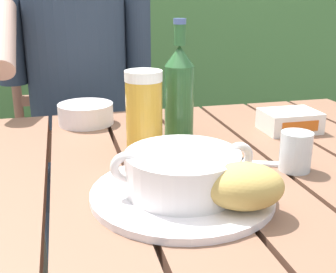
{
  "coord_description": "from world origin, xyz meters",
  "views": [
    {
      "loc": [
        -0.17,
        -0.75,
        1.04
      ],
      "look_at": [
        0.0,
        -0.05,
        0.8
      ],
      "focal_mm": 46.12,
      "sensor_mm": 36.0,
      "label": 1
    }
  ],
  "objects_px": {
    "table_knife": "(250,163)",
    "diner_bowl": "(86,114)",
    "beer_bottle": "(179,90)",
    "water_glass_small": "(296,151)",
    "butter_tub": "(290,121)",
    "soup_bowl": "(184,170)",
    "beer_glass": "(144,111)",
    "person_eating": "(79,96)",
    "chair_near_diner": "(81,145)",
    "serving_plate": "(184,193)",
    "bread_roll": "(243,186)"
  },
  "relations": [
    {
      "from": "beer_bottle",
      "to": "water_glass_small",
      "type": "relative_size",
      "value": 3.59
    },
    {
      "from": "serving_plate",
      "to": "table_knife",
      "type": "bearing_deg",
      "value": 32.39
    },
    {
      "from": "beer_bottle",
      "to": "water_glass_small",
      "type": "bearing_deg",
      "value": -57.61
    },
    {
      "from": "serving_plate",
      "to": "butter_tub",
      "type": "distance_m",
      "value": 0.44
    },
    {
      "from": "serving_plate",
      "to": "person_eating",
      "type": "bearing_deg",
      "value": 99.09
    },
    {
      "from": "bread_roll",
      "to": "beer_glass",
      "type": "bearing_deg",
      "value": 105.08
    },
    {
      "from": "beer_bottle",
      "to": "chair_near_diner",
      "type": "bearing_deg",
      "value": 106.06
    },
    {
      "from": "soup_bowl",
      "to": "diner_bowl",
      "type": "bearing_deg",
      "value": 105.21
    },
    {
      "from": "water_glass_small",
      "to": "butter_tub",
      "type": "height_order",
      "value": "water_glass_small"
    },
    {
      "from": "soup_bowl",
      "to": "water_glass_small",
      "type": "height_order",
      "value": "soup_bowl"
    },
    {
      "from": "person_eating",
      "to": "beer_glass",
      "type": "height_order",
      "value": "person_eating"
    },
    {
      "from": "diner_bowl",
      "to": "butter_tub",
      "type": "bearing_deg",
      "value": -20.92
    },
    {
      "from": "beer_glass",
      "to": "water_glass_small",
      "type": "distance_m",
      "value": 0.31
    },
    {
      "from": "chair_near_diner",
      "to": "diner_bowl",
      "type": "distance_m",
      "value": 0.6
    },
    {
      "from": "serving_plate",
      "to": "beer_glass",
      "type": "bearing_deg",
      "value": 94.33
    },
    {
      "from": "table_knife",
      "to": "serving_plate",
      "type": "bearing_deg",
      "value": -147.61
    },
    {
      "from": "beer_bottle",
      "to": "diner_bowl",
      "type": "bearing_deg",
      "value": 141.79
    },
    {
      "from": "serving_plate",
      "to": "diner_bowl",
      "type": "bearing_deg",
      "value": 105.21
    },
    {
      "from": "table_knife",
      "to": "diner_bowl",
      "type": "distance_m",
      "value": 0.46
    },
    {
      "from": "chair_near_diner",
      "to": "beer_glass",
      "type": "distance_m",
      "value": 0.83
    },
    {
      "from": "soup_bowl",
      "to": "beer_glass",
      "type": "height_order",
      "value": "beer_glass"
    },
    {
      "from": "soup_bowl",
      "to": "butter_tub",
      "type": "relative_size",
      "value": 1.8
    },
    {
      "from": "soup_bowl",
      "to": "butter_tub",
      "type": "xyz_separation_m",
      "value": [
        0.34,
        0.28,
        -0.02
      ]
    },
    {
      "from": "table_knife",
      "to": "chair_near_diner",
      "type": "bearing_deg",
      "value": 107.74
    },
    {
      "from": "chair_near_diner",
      "to": "table_knife",
      "type": "bearing_deg",
      "value": -72.26
    },
    {
      "from": "bread_roll",
      "to": "water_glass_small",
      "type": "height_order",
      "value": "bread_roll"
    },
    {
      "from": "chair_near_diner",
      "to": "beer_glass",
      "type": "bearing_deg",
      "value": -81.97
    },
    {
      "from": "serving_plate",
      "to": "diner_bowl",
      "type": "relative_size",
      "value": 2.15
    },
    {
      "from": "person_eating",
      "to": "bread_roll",
      "type": "distance_m",
      "value": 0.9
    },
    {
      "from": "serving_plate",
      "to": "beer_bottle",
      "type": "relative_size",
      "value": 1.12
    },
    {
      "from": "person_eating",
      "to": "beer_bottle",
      "type": "distance_m",
      "value": 0.55
    },
    {
      "from": "serving_plate",
      "to": "butter_tub",
      "type": "bearing_deg",
      "value": 39.39
    },
    {
      "from": "bread_roll",
      "to": "beer_bottle",
      "type": "xyz_separation_m",
      "value": [
        0.01,
        0.38,
        0.06
      ]
    },
    {
      "from": "beer_glass",
      "to": "beer_bottle",
      "type": "relative_size",
      "value": 0.63
    },
    {
      "from": "butter_tub",
      "to": "diner_bowl",
      "type": "height_order",
      "value": "diner_bowl"
    },
    {
      "from": "serving_plate",
      "to": "beer_glass",
      "type": "relative_size",
      "value": 1.77
    },
    {
      "from": "beer_bottle",
      "to": "diner_bowl",
      "type": "distance_m",
      "value": 0.27
    },
    {
      "from": "soup_bowl",
      "to": "beer_bottle",
      "type": "distance_m",
      "value": 0.32
    },
    {
      "from": "water_glass_small",
      "to": "butter_tub",
      "type": "relative_size",
      "value": 0.56
    },
    {
      "from": "chair_near_diner",
      "to": "butter_tub",
      "type": "bearing_deg",
      "value": -56.83
    },
    {
      "from": "chair_near_diner",
      "to": "diner_bowl",
      "type": "height_order",
      "value": "chair_near_diner"
    },
    {
      "from": "serving_plate",
      "to": "beer_bottle",
      "type": "xyz_separation_m",
      "value": [
        0.07,
        0.3,
        0.1
      ]
    },
    {
      "from": "person_eating",
      "to": "beer_bottle",
      "type": "xyz_separation_m",
      "value": [
        0.2,
        -0.5,
        0.11
      ]
    },
    {
      "from": "chair_near_diner",
      "to": "serving_plate",
      "type": "height_order",
      "value": "chair_near_diner"
    },
    {
      "from": "bread_roll",
      "to": "diner_bowl",
      "type": "xyz_separation_m",
      "value": [
        -0.19,
        0.54,
        -0.02
      ]
    },
    {
      "from": "beer_bottle",
      "to": "table_knife",
      "type": "relative_size",
      "value": 1.86
    },
    {
      "from": "butter_tub",
      "to": "beer_bottle",
      "type": "bearing_deg",
      "value": 175.42
    },
    {
      "from": "chair_near_diner",
      "to": "soup_bowl",
      "type": "bearing_deg",
      "value": -82.85
    },
    {
      "from": "serving_plate",
      "to": "table_knife",
      "type": "height_order",
      "value": "serving_plate"
    },
    {
      "from": "bread_roll",
      "to": "beer_glass",
      "type": "distance_m",
      "value": 0.33
    }
  ]
}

